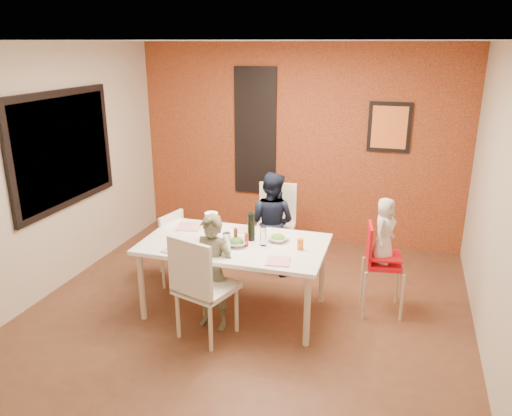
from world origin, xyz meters
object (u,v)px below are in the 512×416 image
(child_near, at_px, (213,273))
(paper_towel_roll, at_px, (212,227))
(dining_table, at_px, (234,248))
(chair_far, at_px, (276,220))
(chair_left, at_px, (165,243))
(high_chair, at_px, (379,260))
(chair_near, at_px, (200,283))
(child_far, at_px, (271,222))
(toddler, at_px, (384,230))
(wine_bottle, at_px, (251,227))

(child_near, bearing_deg, paper_towel_roll, 120.13)
(dining_table, bearing_deg, chair_far, 86.10)
(chair_left, height_order, high_chair, high_chair)
(chair_near, distance_m, child_far, 1.68)
(chair_near, height_order, child_far, child_far)
(toddler, relative_size, paper_towel_roll, 2.25)
(child_near, height_order, child_far, child_far)
(chair_near, height_order, paper_towel_roll, paper_towel_roll)
(high_chair, bearing_deg, wine_bottle, 95.56)
(child_far, xyz_separation_m, toddler, (1.34, -0.61, 0.27))
(paper_towel_roll, bearing_deg, dining_table, 7.71)
(chair_far, relative_size, wine_bottle, 3.58)
(child_near, distance_m, toddler, 1.76)
(chair_far, relative_size, high_chair, 1.07)
(chair_near, bearing_deg, wine_bottle, -94.01)
(child_far, xyz_separation_m, wine_bottle, (0.05, -0.95, 0.29))
(chair_near, xyz_separation_m, child_near, (0.03, 0.25, -0.00))
(child_near, bearing_deg, child_far, 90.05)
(chair_far, xyz_separation_m, child_far, (0.01, -0.25, 0.06))
(high_chair, xyz_separation_m, child_far, (-1.32, 0.62, 0.05))
(chair_left, distance_m, paper_towel_roll, 0.97)
(high_chair, relative_size, child_near, 0.82)
(chair_near, relative_size, wine_bottle, 3.69)
(dining_table, distance_m, chair_far, 1.32)
(high_chair, xyz_separation_m, toddler, (0.02, 0.01, 0.33))
(dining_table, height_order, chair_near, chair_near)
(dining_table, xyz_separation_m, chair_left, (-0.99, 0.39, -0.22))
(toddler, bearing_deg, paper_towel_roll, 124.21)
(paper_towel_roll, bearing_deg, high_chair, 15.80)
(high_chair, relative_size, paper_towel_roll, 3.17)
(toddler, bearing_deg, dining_table, 125.46)
(child_far, distance_m, paper_towel_roll, 1.17)
(dining_table, distance_m, chair_left, 1.08)
(child_near, relative_size, paper_towel_roll, 3.87)
(dining_table, distance_m, wine_bottle, 0.28)
(chair_far, height_order, child_near, child_near)
(chair_left, distance_m, child_near, 1.16)
(wine_bottle, bearing_deg, chair_near, -110.85)
(chair_near, distance_m, chair_left, 1.32)
(child_near, distance_m, wine_bottle, 0.62)
(chair_near, bearing_deg, child_near, -79.36)
(chair_far, relative_size, child_far, 0.81)
(wine_bottle, height_order, paper_towel_roll, paper_towel_roll)
(chair_left, bearing_deg, child_far, 134.50)
(child_near, relative_size, child_far, 0.93)
(high_chair, relative_size, wine_bottle, 3.35)
(toddler, bearing_deg, chair_left, 109.68)
(dining_table, xyz_separation_m, chair_far, (0.09, 1.31, -0.13))
(child_near, xyz_separation_m, toddler, (1.54, 0.80, 0.32))
(chair_left, height_order, paper_towel_roll, paper_towel_roll)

